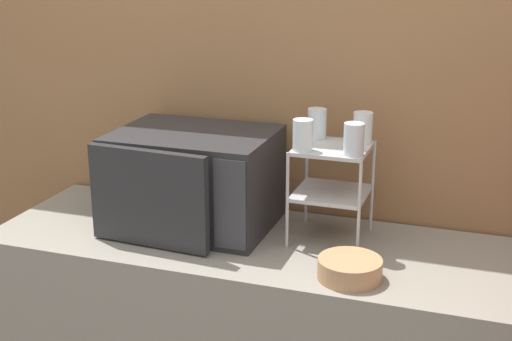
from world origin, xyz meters
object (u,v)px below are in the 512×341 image
at_px(glass_front_right, 354,139).
at_px(bowl, 350,269).
at_px(glass_front_left, 303,135).
at_px(dish_rack, 332,173).
at_px(microwave, 192,180).
at_px(glass_back_left, 317,124).
at_px(glass_back_right, 363,127).

xyz_separation_m(glass_front_right, bowl, (0.04, -0.20, -0.33)).
relative_size(glass_front_left, glass_front_right, 1.00).
bearing_deg(bowl, dish_rack, 114.33).
distance_m(microwave, glass_back_left, 0.45).
distance_m(glass_front_right, glass_back_left, 0.21).
bearing_deg(microwave, glass_back_left, 17.17).
bearing_deg(glass_back_right, glass_back_left, 178.93).
relative_size(microwave, glass_front_left, 5.34).
height_order(glass_back_right, glass_front_right, same).
bearing_deg(glass_front_right, bowl, -77.82).
xyz_separation_m(dish_rack, bowl, (0.12, -0.27, -0.19)).
height_order(dish_rack, bowl, dish_rack).
relative_size(glass_front_right, glass_back_left, 1.00).
height_order(glass_back_right, bowl, glass_back_right).
bearing_deg(bowl, glass_back_right, 97.32).
bearing_deg(glass_back_left, bowl, -60.89).
bearing_deg(bowl, glass_back_left, 119.11).
distance_m(glass_front_left, glass_back_left, 0.16).
height_order(glass_front_left, glass_back_left, same).
xyz_separation_m(microwave, glass_front_right, (0.54, -0.03, 0.19)).
height_order(microwave, bowl, microwave).
bearing_deg(glass_front_right, glass_back_left, 134.94).
bearing_deg(bowl, glass_front_right, 102.18).
bearing_deg(glass_front_left, glass_front_right, 1.62).
distance_m(dish_rack, glass_back_left, 0.17).
xyz_separation_m(glass_back_right, bowl, (0.04, -0.34, -0.33)).
bearing_deg(glass_back_left, glass_front_left, -91.64).
bearing_deg(microwave, glass_back_right, 12.32).
xyz_separation_m(microwave, glass_back_left, (0.39, 0.12, 0.19)).
xyz_separation_m(dish_rack, glass_back_left, (-0.07, 0.08, 0.13)).
relative_size(dish_rack, glass_front_right, 3.18).
relative_size(glass_front_left, glass_back_left, 1.00).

